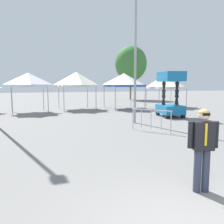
# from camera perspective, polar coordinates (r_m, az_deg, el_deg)

# --- Properties ---
(canopy_tent_left_of_center) EXTENTS (2.96, 2.96, 3.25)m
(canopy_tent_left_of_center) POSITION_cam_1_polar(r_m,az_deg,el_deg) (20.46, -19.80, 7.40)
(canopy_tent_left_of_center) COLOR #9E9EA3
(canopy_tent_left_of_center) RESTS_ON ground
(canopy_tent_behind_left) EXTENTS (3.09, 3.09, 3.45)m
(canopy_tent_behind_left) POSITION_cam_1_polar(r_m,az_deg,el_deg) (22.04, -8.71, 7.84)
(canopy_tent_behind_left) COLOR #9E9EA3
(canopy_tent_behind_left) RESTS_ON ground
(canopy_tent_far_right) EXTENTS (3.20, 3.20, 3.37)m
(canopy_tent_far_right) POSITION_cam_1_polar(r_m,az_deg,el_deg) (22.54, 2.94, 7.80)
(canopy_tent_far_right) COLOR #9E9EA3
(canopy_tent_far_right) RESTS_ON ground
(canopy_tent_right_of_center) EXTENTS (3.39, 3.39, 3.37)m
(canopy_tent_right_of_center) POSITION_cam_1_polar(r_m,az_deg,el_deg) (24.78, 13.05, 7.31)
(canopy_tent_right_of_center) COLOR #9E9EA3
(canopy_tent_right_of_center) RESTS_ON ground
(scissor_lift) EXTENTS (1.85, 2.54, 3.18)m
(scissor_lift) POSITION_cam_1_polar(r_m,az_deg,el_deg) (17.12, 14.03, 2.28)
(scissor_lift) COLOR black
(scissor_lift) RESTS_ON ground
(person_foreground) EXTENTS (0.63, 0.35, 1.78)m
(person_foreground) POSITION_cam_1_polar(r_m,az_deg,el_deg) (5.28, 21.33, -7.38)
(person_foreground) COLOR #33384C
(person_foreground) RESTS_ON ground
(light_pole_near_lift) EXTENTS (0.36, 0.36, 9.30)m
(light_pole_near_lift) POSITION_cam_1_polar(r_m,az_deg,el_deg) (14.19, 5.81, 18.65)
(light_pole_near_lift) COLOR #9E9EA3
(light_pole_near_lift) RESTS_ON ground
(tree_behind_tents_right) EXTENTS (4.88, 4.88, 8.22)m
(tree_behind_tents_right) POSITION_cam_1_polar(r_m,az_deg,el_deg) (36.62, 4.63, 11.76)
(tree_behind_tents_right) COLOR brown
(tree_behind_tents_right) RESTS_ON ground
(crowd_barrier_by_lift) EXTENTS (1.31, 1.70, 1.08)m
(crowd_barrier_by_lift) POSITION_cam_1_polar(r_m,az_deg,el_deg) (11.55, 9.57, -0.98)
(crowd_barrier_by_lift) COLOR #B7BABF
(crowd_barrier_by_lift) RESTS_ON ground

